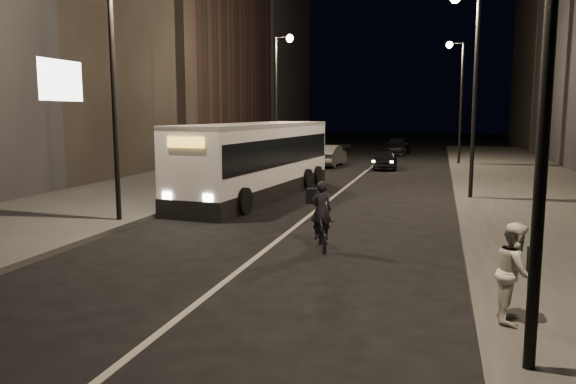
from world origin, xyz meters
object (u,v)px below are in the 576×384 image
Objects in this scene: streetlight_right_mid at (469,67)px; streetlight_left_near at (120,55)px; pedestrian_woman at (515,272)px; streetlight_left_far at (280,83)px; car_near at (386,160)px; city_bus at (258,157)px; streetlight_right_far at (458,86)px; car_far at (397,146)px; cyclist_on_bicycle at (322,227)px; car_mid at (329,156)px.

streetlight_right_mid is 13.33m from streetlight_left_near.
streetlight_right_mid reaches higher than pedestrian_woman.
car_near is at bearing 20.13° from streetlight_left_far.
city_bus is 14.13m from car_near.
streetlight_left_far is 0.69× the size of city_bus.
streetlight_left_near is at bearing -113.96° from streetlight_right_far.
car_far is at bearing 87.01° from city_bus.
streetlight_left_near is 18.00m from streetlight_left_far.
car_near is at bearing 78.34° from city_bus.
car_near is (-0.39, 21.91, -0.00)m from cyclist_on_bicycle.
city_bus reaches higher than car_far.
car_far is at bearing 100.16° from streetlight_right_mid.
city_bus reaches higher than cyclist_on_bicycle.
streetlight_right_far is 26.26m from streetlight_left_near.
streetlight_left_far reaches higher than car_mid.
pedestrian_woman is 26.91m from car_near.
streetlight_right_far is 11.33m from car_far.
streetlight_left_far is at bearing 106.64° from city_bus.
streetlight_right_far and streetlight_left_near have the same top height.
streetlight_left_near is (-10.66, -8.00, 0.00)m from streetlight_right_mid.
cyclist_on_bicycle is at bearing -84.40° from car_far.
streetlight_right_mid is 16.24m from car_mid.
streetlight_right_mid is 0.69× the size of city_bus.
pedestrian_woman is at bearing -65.68° from streetlight_left_far.
cyclist_on_bicycle is 23.21m from car_mid.
streetlight_right_mid reaches higher than city_bus.
cyclist_on_bicycle is (-3.92, -9.58, -4.75)m from streetlight_right_mid.
streetlight_left_near reaches higher than car_far.
pedestrian_woman is at bearing -66.22° from cyclist_on_bicycle.
streetlight_right_mid and streetlight_left_far have the same top height.
streetlight_left_far is at bearing 55.43° from car_mid.
streetlight_right_mid is 4.90× the size of pedestrian_woman.
pedestrian_woman is (0.27, -14.19, -4.37)m from streetlight_right_mid.
city_bus is at bearing 99.81° from cyclist_on_bicycle.
pedestrian_woman is 28.69m from car_mid.
pedestrian_woman is 0.38× the size of car_mid.
streetlight_left_near is 4.40× the size of cyclist_on_bicycle.
car_mid is at bearing 82.08° from cyclist_on_bicycle.
streetlight_right_far is (0.00, 16.00, 0.00)m from streetlight_right_mid.
car_mid is at bearing 52.48° from streetlight_left_far.
streetlight_right_mid is 11.39m from cyclist_on_bicycle.
streetlight_right_mid is at bearing 36.88° from streetlight_left_near.
car_far is at bearing 72.51° from cyclist_on_bicycle.
city_bus is (-8.47, -17.13, -3.65)m from streetlight_right_far.
car_near is at bearing 72.65° from streetlight_left_near.
car_mid is 0.89× the size of car_far.
car_near is at bearing 72.54° from cyclist_on_bicycle.
streetlight_right_far is at bearing -158.37° from car_mid.
car_near is (6.35, 2.33, -4.75)m from streetlight_left_far.
streetlight_left_near is 21.88m from car_mid.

